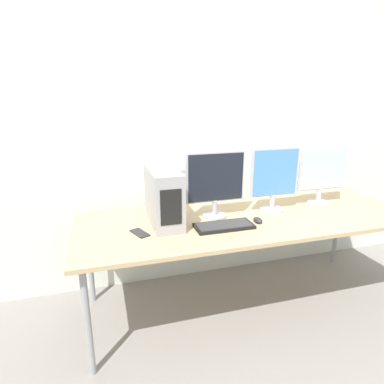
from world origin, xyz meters
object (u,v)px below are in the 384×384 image
monitor_main (215,182)px  keyboard (224,226)px  monitor_right_far (322,174)px  cell_phone (140,233)px  pc_tower (163,196)px  mouse (258,220)px  monitor_right_near (274,177)px

monitor_main → keyboard: monitor_main is taller
monitor_right_far → keyboard: bearing=-164.8°
cell_phone → pc_tower: bearing=15.3°
cell_phone → keyboard: bearing=-28.3°
pc_tower → mouse: size_ratio=5.43×
monitor_main → mouse: bearing=-36.2°
monitor_right_near → mouse: 0.39m
monitor_main → mouse: monitor_main is taller
monitor_main → monitor_right_far: 0.94m
monitor_main → monitor_right_near: monitor_right_near is taller
mouse → monitor_right_near: bearing=41.2°
monitor_right_far → cell_phone: bearing=-172.5°
monitor_main → cell_phone: size_ratio=2.93×
monitor_right_far → mouse: monitor_right_far is taller
mouse → cell_phone: size_ratio=0.54×
pc_tower → cell_phone: 0.31m
pc_tower → monitor_right_near: bearing=0.6°
monitor_right_near → monitor_right_far: bearing=5.3°
keyboard → mouse: mouse is taller
pc_tower → cell_phone: size_ratio=2.92×
monitor_right_near → cell_phone: size_ratio=2.96×
monitor_main → monitor_right_far: (0.94, 0.05, -0.02)m
monitor_main → mouse: size_ratio=5.45×
monitor_right_near → monitor_right_far: 0.46m
mouse → cell_phone: 0.83m
mouse → cell_phone: bearing=177.4°
keyboard → pc_tower: bearing=151.3°
monitor_right_far → mouse: bearing=-160.8°
monitor_main → cell_phone: bearing=-165.3°
keyboard → cell_phone: keyboard is taller
monitor_main → monitor_right_near: (0.48, 0.01, -0.00)m
cell_phone → monitor_right_far: bearing=-15.1°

